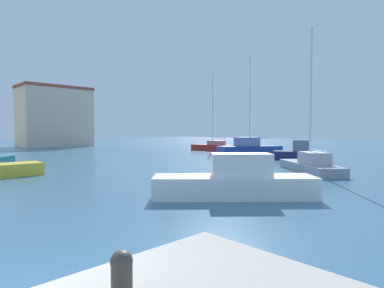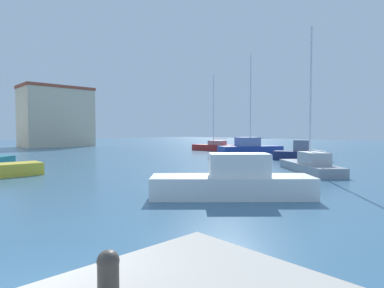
{
  "view_description": "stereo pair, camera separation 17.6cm",
  "coord_description": "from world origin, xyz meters",
  "px_view_note": "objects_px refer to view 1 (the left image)",
  "views": [
    {
      "loc": [
        -1.2,
        -4.76,
        2.76
      ],
      "look_at": [
        17.09,
        14.25,
        1.64
      ],
      "focal_mm": 29.47,
      "sensor_mm": 36.0,
      "label": 1
    },
    {
      "loc": [
        -1.08,
        -4.88,
        2.76
      ],
      "look_at": [
        17.09,
        14.25,
        1.64
      ],
      "focal_mm": 29.47,
      "sensor_mm": 36.0,
      "label": 2
    }
  ],
  "objects_px": {
    "mooring_bollard": "(122,271)",
    "sailboat_grey_center_channel": "(311,164)",
    "sailboat_red_far_left": "(213,146)",
    "sailboat_blue_distant_north": "(249,148)",
    "motorboat_navy_outer_mooring": "(301,154)",
    "motorboat_white_mid_harbor": "(235,182)"
  },
  "relations": [
    {
      "from": "mooring_bollard",
      "to": "sailboat_grey_center_channel",
      "type": "height_order",
      "value": "sailboat_grey_center_channel"
    },
    {
      "from": "sailboat_blue_distant_north",
      "to": "sailboat_red_far_left",
      "type": "distance_m",
      "value": 7.23
    },
    {
      "from": "motorboat_navy_outer_mooring",
      "to": "sailboat_grey_center_channel",
      "type": "bearing_deg",
      "value": -148.85
    },
    {
      "from": "motorboat_white_mid_harbor",
      "to": "sailboat_blue_distant_north",
      "type": "bearing_deg",
      "value": 34.58
    },
    {
      "from": "sailboat_red_far_left",
      "to": "sailboat_grey_center_channel",
      "type": "distance_m",
      "value": 23.01
    },
    {
      "from": "motorboat_navy_outer_mooring",
      "to": "motorboat_white_mid_harbor",
      "type": "bearing_deg",
      "value": -160.92
    },
    {
      "from": "sailboat_blue_distant_north",
      "to": "motorboat_navy_outer_mooring",
      "type": "bearing_deg",
      "value": -110.08
    },
    {
      "from": "motorboat_navy_outer_mooring",
      "to": "sailboat_red_far_left",
      "type": "xyz_separation_m",
      "value": [
        4.44,
        15.09,
        0.0
      ]
    },
    {
      "from": "sailboat_blue_distant_north",
      "to": "motorboat_navy_outer_mooring",
      "type": "relative_size",
      "value": 2.26
    },
    {
      "from": "mooring_bollard",
      "to": "sailboat_grey_center_channel",
      "type": "xyz_separation_m",
      "value": [
        18.31,
        6.49,
        -0.65
      ]
    },
    {
      "from": "sailboat_blue_distant_north",
      "to": "motorboat_white_mid_harbor",
      "type": "distance_m",
      "value": 24.75
    },
    {
      "from": "mooring_bollard",
      "to": "sailboat_blue_distant_north",
      "type": "height_order",
      "value": "sailboat_blue_distant_north"
    },
    {
      "from": "motorboat_white_mid_harbor",
      "to": "sailboat_grey_center_channel",
      "type": "xyz_separation_m",
      "value": [
        9.91,
        1.48,
        -0.1
      ]
    },
    {
      "from": "mooring_bollard",
      "to": "sailboat_red_far_left",
      "type": "height_order",
      "value": "sailboat_red_far_left"
    },
    {
      "from": "motorboat_navy_outer_mooring",
      "to": "sailboat_red_far_left",
      "type": "distance_m",
      "value": 15.73
    },
    {
      "from": "motorboat_white_mid_harbor",
      "to": "sailboat_red_far_left",
      "type": "xyz_separation_m",
      "value": [
        21.88,
        21.12,
        -0.04
      ]
    },
    {
      "from": "mooring_bollard",
      "to": "sailboat_blue_distant_north",
      "type": "xyz_separation_m",
      "value": [
        28.78,
        19.06,
        -0.45
      ]
    },
    {
      "from": "sailboat_grey_center_channel",
      "to": "motorboat_white_mid_harbor",
      "type": "bearing_deg",
      "value": -171.52
    },
    {
      "from": "mooring_bollard",
      "to": "motorboat_navy_outer_mooring",
      "type": "bearing_deg",
      "value": 23.13
    },
    {
      "from": "sailboat_red_far_left",
      "to": "sailboat_grey_center_channel",
      "type": "height_order",
      "value": "sailboat_red_far_left"
    },
    {
      "from": "sailboat_blue_distant_north",
      "to": "sailboat_grey_center_channel",
      "type": "distance_m",
      "value": 16.36
    },
    {
      "from": "sailboat_blue_distant_north",
      "to": "sailboat_grey_center_channel",
      "type": "bearing_deg",
      "value": -129.79
    }
  ]
}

